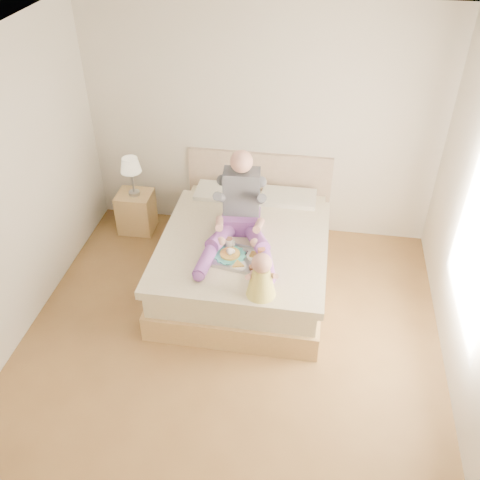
% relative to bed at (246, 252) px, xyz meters
% --- Properties ---
extents(room, '(4.02, 4.22, 2.71)m').
position_rel_bed_xyz_m(room, '(0.08, -1.08, 1.19)').
color(room, brown).
rests_on(room, ground).
extents(bed, '(1.70, 2.18, 1.00)m').
position_rel_bed_xyz_m(bed, '(0.00, 0.00, 0.00)').
color(bed, '#A7844E').
rests_on(bed, ground).
extents(nightstand, '(0.42, 0.37, 0.50)m').
position_rel_bed_xyz_m(nightstand, '(-1.46, 0.66, -0.07)').
color(nightstand, '#A7844E').
rests_on(nightstand, ground).
extents(lamp, '(0.24, 0.24, 0.49)m').
position_rel_bed_xyz_m(lamp, '(-1.45, 0.65, 0.56)').
color(lamp, '#B3B5BA').
rests_on(lamp, nightstand).
extents(adult, '(0.78, 1.13, 0.92)m').
position_rel_bed_xyz_m(adult, '(-0.05, -0.11, 0.56)').
color(adult, '#6C3689').
rests_on(adult, bed).
extents(tray, '(0.55, 0.47, 0.14)m').
position_rel_bed_xyz_m(tray, '(0.01, -0.49, 0.33)').
color(tray, '#B3B5BA').
rests_on(tray, bed).
extents(baby, '(0.29, 0.40, 0.45)m').
position_rel_bed_xyz_m(baby, '(0.28, -0.94, 0.47)').
color(baby, '#D9CA44').
rests_on(baby, bed).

